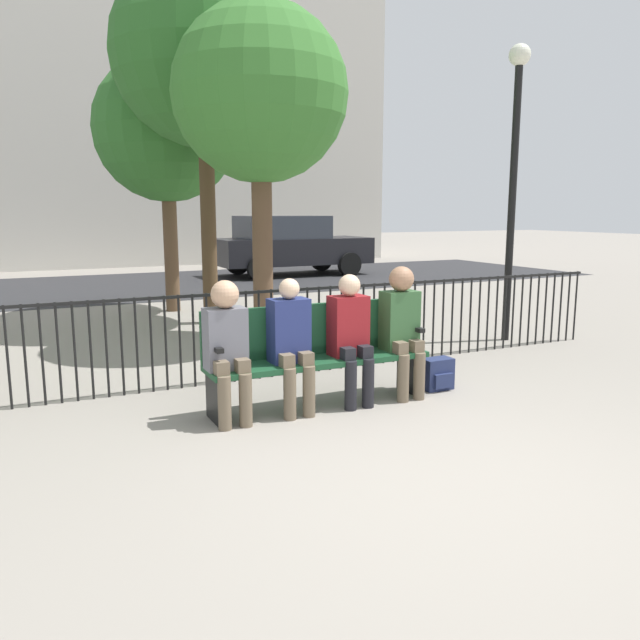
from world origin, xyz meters
name	(u,v)px	position (x,y,z in m)	size (l,w,h in m)	color
ground_plane	(434,478)	(0.00, 0.00, 0.00)	(80.00, 80.00, 0.00)	gray
park_bench	(316,351)	(0.00, 1.83, 0.50)	(2.08, 0.45, 0.92)	#194728
seated_person_0	(227,342)	(-0.88, 1.70, 0.69)	(0.34, 0.39, 1.20)	brown
seated_person_1	(291,339)	(-0.30, 1.70, 0.66)	(0.34, 0.39, 1.19)	brown
seated_person_2	(351,333)	(0.29, 1.70, 0.67)	(0.34, 0.39, 1.20)	black
seated_person_3	(402,323)	(0.84, 1.70, 0.71)	(0.34, 0.39, 1.25)	brown
backpack	(438,374)	(1.29, 1.72, 0.15)	(0.30, 0.22, 0.31)	navy
fence_railing	(272,326)	(-0.02, 2.88, 0.56)	(9.01, 0.03, 0.95)	black
tree_1	(166,130)	(0.06, 7.84, 3.11)	(2.44, 2.44, 4.35)	brown
tree_2	(203,55)	(0.32, 6.36, 4.03)	(2.73, 2.73, 5.42)	#4C3823
tree_3	(260,96)	(0.55, 4.62, 3.21)	(2.26, 2.26, 4.37)	brown
lamp_post	(515,151)	(3.61, 3.29, 2.54)	(0.28, 0.28, 3.87)	black
street_surface	(131,286)	(0.00, 12.00, 0.00)	(24.00, 6.00, 0.01)	#2B2B2D
parked_car_0	(290,245)	(4.34, 12.55, 0.84)	(4.20, 1.94, 1.62)	black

